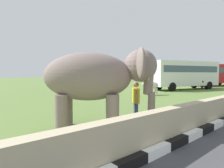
{
  "coord_description": "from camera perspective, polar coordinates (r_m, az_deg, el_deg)",
  "views": [
    {
      "loc": [
        -2.65,
        1.33,
        1.95
      ],
      "look_at": [
        1.66,
        6.3,
        1.6
      ],
      "focal_mm": 30.12,
      "sensor_mm": 36.0,
      "label": 1
    }
  ],
  "objects": [
    {
      "name": "bus_red",
      "position": [
        35.16,
        28.78,
        2.9
      ],
      "size": [
        8.89,
        4.87,
        3.5
      ],
      "color": "#B21E1E",
      "rests_on": "ground_plane"
    },
    {
      "name": "cow_mid",
      "position": [
        26.77,
        26.05,
        0.44
      ],
      "size": [
        1.93,
        0.97,
        1.23
      ],
      "color": "#473323",
      "rests_on": "ground_plane"
    },
    {
      "name": "barrier_parapet",
      "position": [
        5.67,
        16.98,
        -11.92
      ],
      "size": [
        28.0,
        0.36,
        1.0
      ],
      "primitive_type": "cube",
      "color": "tan",
      "rests_on": "ground_plane"
    },
    {
      "name": "cow_near",
      "position": [
        17.74,
        11.88,
        -0.5
      ],
      "size": [
        1.93,
        0.91,
        1.23
      ],
      "color": "beige",
      "rests_on": "ground_plane"
    },
    {
      "name": "hill_east",
      "position": [
        64.37,
        22.68,
        1.09
      ],
      "size": [
        27.94,
        22.35,
        10.84
      ],
      "color": "slate",
      "rests_on": "ground_plane"
    },
    {
      "name": "elephant",
      "position": [
        6.67,
        -4.13,
        1.99
      ],
      "size": [
        3.92,
        3.7,
        2.83
      ],
      "color": "gray",
      "rests_on": "ground_plane"
    },
    {
      "name": "bus_white",
      "position": [
        25.26,
        21.11,
        3.15
      ],
      "size": [
        9.8,
        5.03,
        3.5
      ],
      "color": "silver",
      "rests_on": "ground_plane"
    },
    {
      "name": "person_handler",
      "position": [
        7.44,
        7.28,
        -4.89
      ],
      "size": [
        0.49,
        0.55,
        1.66
      ],
      "color": "navy",
      "rests_on": "ground_plane"
    }
  ]
}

